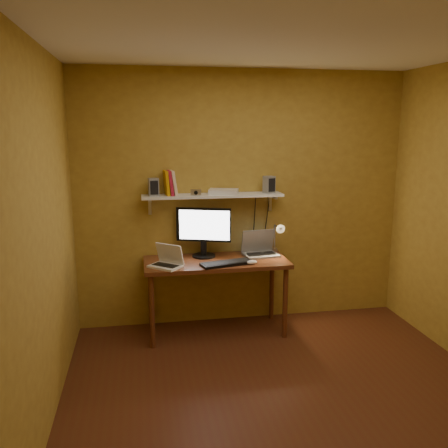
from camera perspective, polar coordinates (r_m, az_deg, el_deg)
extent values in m
cube|color=#4E2614|center=(3.88, 7.48, -20.22)|extent=(3.40, 3.20, 0.02)
cube|color=silver|center=(3.35, 8.74, 21.42)|extent=(3.40, 3.20, 0.02)
cube|color=#B19036|center=(4.91, 2.25, 3.05)|extent=(3.40, 0.02, 2.60)
cube|color=#B19036|center=(1.99, 22.83, -11.02)|extent=(3.40, 0.02, 2.60)
cube|color=#B19036|center=(3.29, -21.59, -2.08)|extent=(0.02, 3.20, 2.60)
cube|color=brown|center=(4.66, -0.96, -4.61)|extent=(1.40, 0.60, 0.04)
cylinder|color=brown|center=(4.50, -8.66, -10.40)|extent=(0.05, 0.05, 0.71)
cylinder|color=brown|center=(4.70, 7.37, -9.40)|extent=(0.05, 0.05, 0.71)
cylinder|color=brown|center=(4.95, -8.81, -8.33)|extent=(0.05, 0.05, 0.71)
cylinder|color=brown|center=(5.13, 5.76, -7.52)|extent=(0.05, 0.05, 0.71)
cube|color=white|center=(4.71, -1.36, 3.45)|extent=(1.40, 0.25, 0.02)
cube|color=silver|center=(4.78, -8.93, 2.19)|extent=(0.03, 0.03, 0.18)
cube|color=silver|center=(4.96, 5.56, 2.62)|extent=(0.03, 0.03, 0.18)
cylinder|color=black|center=(4.78, -2.45, -3.83)|extent=(0.29, 0.29, 0.02)
cube|color=black|center=(4.76, -2.46, -2.83)|extent=(0.06, 0.06, 0.17)
cube|color=black|center=(4.71, -2.48, -0.09)|extent=(0.53, 0.20, 0.34)
cube|color=white|center=(4.69, -2.45, -0.13)|extent=(0.48, 0.16, 0.30)
cube|color=gray|center=(4.82, 4.46, -3.72)|extent=(0.37, 0.28, 0.02)
cube|color=black|center=(4.81, 4.47, -3.60)|extent=(0.30, 0.17, 0.00)
cube|color=gray|center=(4.87, 4.08, -2.01)|extent=(0.35, 0.11, 0.24)
cube|color=#172849|center=(4.87, 4.08, -2.01)|extent=(0.30, 0.09, 0.20)
cube|color=white|center=(4.45, -7.07, -5.07)|extent=(0.35, 0.34, 0.02)
cube|color=black|center=(4.45, -7.07, -4.94)|extent=(0.26, 0.24, 0.00)
cube|color=white|center=(4.48, -6.54, -3.55)|extent=(0.26, 0.24, 0.19)
cube|color=black|center=(4.48, -6.54, -3.55)|extent=(0.22, 0.20, 0.16)
cube|color=black|center=(4.50, 0.26, -4.76)|extent=(0.51, 0.27, 0.03)
ellipsoid|color=white|center=(4.52, 3.37, -4.60)|extent=(0.12, 0.09, 0.04)
cube|color=silver|center=(5.02, 6.07, -3.35)|extent=(0.05, 0.06, 0.08)
cylinder|color=silver|center=(4.98, 6.10, -1.69)|extent=(0.02, 0.02, 0.28)
cylinder|color=silver|center=(4.88, 6.40, -0.30)|extent=(0.01, 0.16, 0.01)
cone|color=silver|center=(4.80, 6.67, -0.49)|extent=(0.09, 0.09, 0.09)
sphere|color=#FFE0A5|center=(4.78, 6.74, -0.54)|extent=(0.04, 0.04, 0.04)
cube|color=gray|center=(4.64, -8.48, 4.42)|extent=(0.11, 0.11, 0.17)
cube|color=gray|center=(4.81, 5.44, 4.75)|extent=(0.12, 0.12, 0.17)
cube|color=orange|center=(4.65, -6.93, 4.92)|extent=(0.06, 0.17, 0.24)
cube|color=#AC1833|center=(4.65, -6.51, 4.93)|extent=(0.07, 0.17, 0.24)
cube|color=beige|center=(4.65, -6.10, 4.94)|extent=(0.08, 0.17, 0.24)
cube|color=silver|center=(4.62, -3.41, 3.81)|extent=(0.11, 0.04, 0.06)
cylinder|color=black|center=(4.60, -3.38, 3.78)|extent=(0.04, 0.02, 0.04)
cube|color=white|center=(4.72, -0.06, 3.93)|extent=(0.33, 0.26, 0.05)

